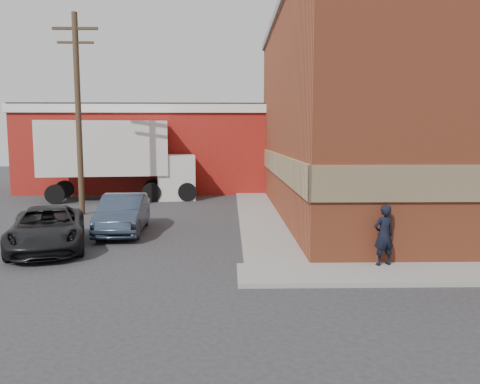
# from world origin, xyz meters

# --- Properties ---
(ground) EXTENTS (90.00, 90.00, 0.00)m
(ground) POSITION_xyz_m (0.00, 0.00, 0.00)
(ground) COLOR #28282B
(ground) RESTS_ON ground
(brick_building) EXTENTS (14.25, 18.25, 9.36)m
(brick_building) POSITION_xyz_m (8.50, 9.00, 4.68)
(brick_building) COLOR #A5482A
(brick_building) RESTS_ON ground
(sidewalk_west) EXTENTS (1.80, 18.00, 0.12)m
(sidewalk_west) POSITION_xyz_m (0.60, 9.00, 0.06)
(sidewalk_west) COLOR gray
(sidewalk_west) RESTS_ON ground
(warehouse) EXTENTS (16.30, 8.30, 5.60)m
(warehouse) POSITION_xyz_m (-6.00, 20.00, 2.81)
(warehouse) COLOR maroon
(warehouse) RESTS_ON ground
(utility_pole) EXTENTS (2.00, 0.26, 9.00)m
(utility_pole) POSITION_xyz_m (-7.50, 9.00, 4.75)
(utility_pole) COLOR #4F3B27
(utility_pole) RESTS_ON ground
(man) EXTENTS (0.68, 0.54, 1.64)m
(man) POSITION_xyz_m (3.43, -0.25, 0.94)
(man) COLOR black
(man) RESTS_ON sidewalk_south
(sedan) EXTENTS (1.78, 4.41, 1.42)m
(sedan) POSITION_xyz_m (-4.65, 4.79, 0.71)
(sedan) COLOR #303D51
(sedan) RESTS_ON ground
(suv_a) EXTENTS (3.51, 5.20, 1.32)m
(suv_a) POSITION_xyz_m (-6.49, 2.29, 0.66)
(suv_a) COLOR black
(suv_a) RESTS_ON ground
(box_truck) EXTENTS (9.23, 3.84, 4.42)m
(box_truck) POSITION_xyz_m (-6.80, 14.06, 2.55)
(box_truck) COLOR silver
(box_truck) RESTS_ON ground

